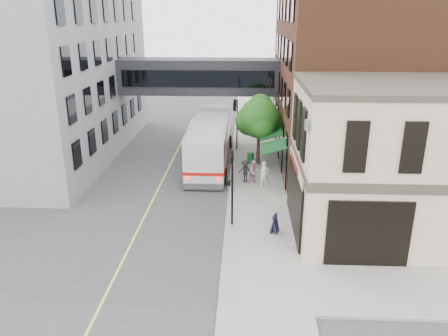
# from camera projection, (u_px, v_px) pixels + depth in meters

# --- Properties ---
(ground) EXTENTS (120.00, 120.00, 0.00)m
(ground) POSITION_uv_depth(u_px,v_px,m) (224.00, 243.00, 23.61)
(ground) COLOR #38383A
(ground) RESTS_ON ground
(sidewalk_main) EXTENTS (4.00, 60.00, 0.15)m
(sidewalk_main) POSITION_uv_depth(u_px,v_px,m) (255.00, 160.00, 36.68)
(sidewalk_main) COLOR gray
(sidewalk_main) RESTS_ON ground
(corner_building) EXTENTS (10.19, 8.12, 8.45)m
(corner_building) POSITION_uv_depth(u_px,v_px,m) (390.00, 160.00, 23.69)
(corner_building) COLOR beige
(corner_building) RESTS_ON ground
(brick_building) EXTENTS (13.76, 18.00, 14.00)m
(brick_building) POSITION_uv_depth(u_px,v_px,m) (357.00, 76.00, 34.95)
(brick_building) COLOR #59301C
(brick_building) RESTS_ON ground
(opposite_building) EXTENTS (14.00, 24.00, 14.00)m
(opposite_building) POSITION_uv_depth(u_px,v_px,m) (33.00, 73.00, 37.07)
(opposite_building) COLOR slate
(opposite_building) RESTS_ON ground
(skyway_bridge) EXTENTS (14.00, 3.18, 3.00)m
(skyway_bridge) POSITION_uv_depth(u_px,v_px,m) (199.00, 76.00, 38.51)
(skyway_bridge) COLOR black
(skyway_bridge) RESTS_ON ground
(traffic_signal_near) EXTENTS (0.44, 0.22, 4.60)m
(traffic_signal_near) POSITION_uv_depth(u_px,v_px,m) (232.00, 179.00, 24.48)
(traffic_signal_near) COLOR black
(traffic_signal_near) RESTS_ON sidewalk_main
(traffic_signal_far) EXTENTS (0.53, 0.28, 4.50)m
(traffic_signal_far) POSITION_uv_depth(u_px,v_px,m) (236.00, 114.00, 38.48)
(traffic_signal_far) COLOR black
(traffic_signal_far) RESTS_ON sidewalk_main
(street_sign_pole) EXTENTS (0.08, 0.75, 3.00)m
(street_sign_pole) POSITION_uv_depth(u_px,v_px,m) (234.00, 167.00, 29.54)
(street_sign_pole) COLOR gray
(street_sign_pole) RESTS_ON sidewalk_main
(street_tree) EXTENTS (3.80, 3.20, 5.60)m
(street_tree) POSITION_uv_depth(u_px,v_px,m) (259.00, 118.00, 34.65)
(street_tree) COLOR #382619
(street_tree) RESTS_ON sidewalk_main
(lane_marking) EXTENTS (0.12, 40.00, 0.01)m
(lane_marking) POSITION_uv_depth(u_px,v_px,m) (164.00, 177.00, 33.24)
(lane_marking) COLOR #D8CC4C
(lane_marking) RESTS_ON ground
(bus) EXTENTS (3.22, 13.01, 3.50)m
(bus) POSITION_uv_depth(u_px,v_px,m) (211.00, 139.00, 35.87)
(bus) COLOR silver
(bus) RESTS_ON ground
(pedestrian_a) EXTENTS (0.79, 0.65, 1.86)m
(pedestrian_a) POSITION_uv_depth(u_px,v_px,m) (264.00, 174.00, 30.63)
(pedestrian_a) COLOR silver
(pedestrian_a) RESTS_ON sidewalk_main
(pedestrian_b) EXTENTS (1.03, 0.96, 1.69)m
(pedestrian_b) POSITION_uv_depth(u_px,v_px,m) (254.00, 172.00, 31.38)
(pedestrian_b) COLOR pink
(pedestrian_b) RESTS_ON sidewalk_main
(pedestrian_c) EXTENTS (1.23, 1.06, 1.66)m
(pedestrian_c) POSITION_uv_depth(u_px,v_px,m) (245.00, 171.00, 31.53)
(pedestrian_c) COLOR black
(pedestrian_c) RESTS_ON sidewalk_main
(newspaper_box) EXTENTS (0.55, 0.52, 0.88)m
(newspaper_box) POSITION_uv_depth(u_px,v_px,m) (250.00, 158.00, 35.69)
(newspaper_box) COLOR #15601F
(newspaper_box) RESTS_ON sidewalk_main
(sandwich_board) EXTENTS (0.55, 0.68, 1.06)m
(sandwich_board) POSITION_uv_depth(u_px,v_px,m) (275.00, 224.00, 24.35)
(sandwich_board) COLOR black
(sandwich_board) RESTS_ON sidewalk_main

